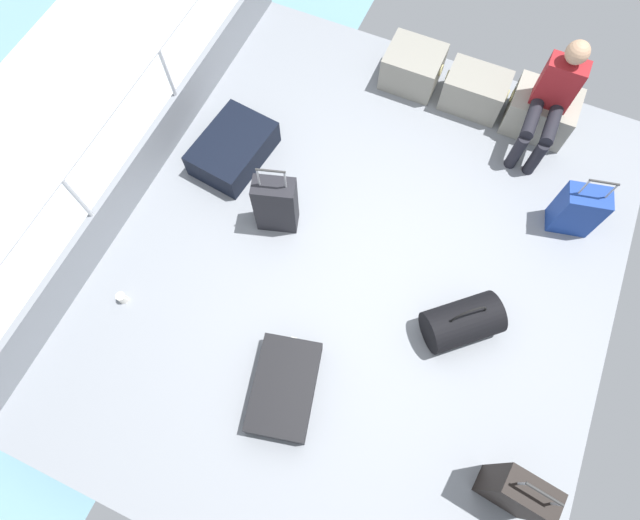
{
  "coord_description": "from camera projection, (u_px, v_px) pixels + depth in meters",
  "views": [
    {
      "loc": [
        0.4,
        -1.77,
        4.24
      ],
      "look_at": [
        -0.29,
        -0.22,
        0.25
      ],
      "focal_mm": 28.75,
      "sensor_mm": 36.0,
      "label": 1
    }
  ],
  "objects": [
    {
      "name": "gunwale_port",
      "position": [
        144.0,
        166.0,
        4.73
      ],
      "size": [
        0.06,
        5.2,
        0.45
      ],
      "primitive_type": "cube",
      "color": "gray",
      "rests_on": "ground_plane"
    },
    {
      "name": "paper_cup",
      "position": [
        122.0,
        298.0,
        4.41
      ],
      "size": [
        0.08,
        0.08,
        0.1
      ],
      "primitive_type": "cylinder",
      "color": "white",
      "rests_on": "ground_plane"
    },
    {
      "name": "suitcase_4",
      "position": [
        578.0,
        210.0,
        4.51
      ],
      "size": [
        0.41,
        0.3,
        0.73
      ],
      "color": "navy",
      "rests_on": "ground_plane"
    },
    {
      "name": "suitcase_1",
      "position": [
        276.0,
        205.0,
        4.46
      ],
      "size": [
        0.41,
        0.3,
        0.87
      ],
      "color": "black",
      "rests_on": "ground_plane"
    },
    {
      "name": "railing_port",
      "position": [
        123.0,
        128.0,
        4.22
      ],
      "size": [
        0.04,
        4.2,
        1.02
      ],
      "color": "silver",
      "rests_on": "ground_plane"
    },
    {
      "name": "suitcase_3",
      "position": [
        233.0,
        149.0,
        4.91
      ],
      "size": [
        0.65,
        0.86,
        0.28
      ],
      "color": "black",
      "rests_on": "ground_plane"
    },
    {
      "name": "cargo_crate_0",
      "position": [
        413.0,
        67.0,
        5.24
      ],
      "size": [
        0.59,
        0.49,
        0.39
      ],
      "color": "gray",
      "rests_on": "ground_plane"
    },
    {
      "name": "duffel_bag",
      "position": [
        462.0,
        322.0,
        4.19
      ],
      "size": [
        0.7,
        0.68,
        0.52
      ],
      "color": "black",
      "rests_on": "ground_plane"
    },
    {
      "name": "suitcase_0",
      "position": [
        516.0,
        492.0,
        3.54
      ],
      "size": [
        0.39,
        0.25,
        0.86
      ],
      "color": "black",
      "rests_on": "ground_plane"
    },
    {
      "name": "passenger_seated",
      "position": [
        552.0,
        99.0,
        4.58
      ],
      "size": [
        0.34,
        0.66,
        1.11
      ],
      "color": "maroon",
      "rests_on": "ground_plane"
    },
    {
      "name": "sea_wake",
      "position": [
        46.0,
        149.0,
        5.48
      ],
      "size": [
        12.0,
        12.0,
        0.01
      ],
      "color": "#6B99A8",
      "rests_on": "ground_plane"
    },
    {
      "name": "cargo_crate_1",
      "position": [
        475.0,
        91.0,
        5.12
      ],
      "size": [
        0.63,
        0.42,
        0.38
      ],
      "color": "gray",
      "rests_on": "ground_plane"
    },
    {
      "name": "cargo_crate_2",
      "position": [
        541.0,
        112.0,
        5.0
      ],
      "size": [
        0.65,
        0.48,
        0.41
      ],
      "color": "gray",
      "rests_on": "ground_plane"
    },
    {
      "name": "suitcase_2",
      "position": [
        284.0,
        388.0,
        4.06
      ],
      "size": [
        0.64,
        0.86,
        0.21
      ],
      "color": "black",
      "rests_on": "ground_plane"
    },
    {
      "name": "ground_plane",
      "position": [
        359.0,
        264.0,
        4.62
      ],
      "size": [
        4.4,
        5.2,
        0.06
      ],
      "primitive_type": "cube",
      "color": "gray"
    }
  ]
}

